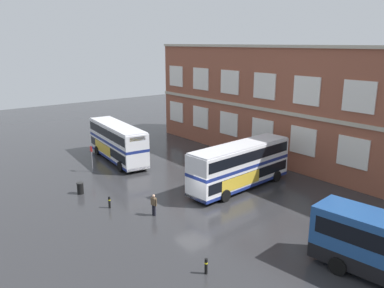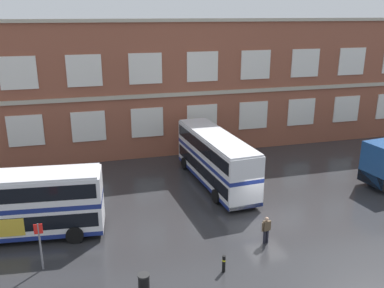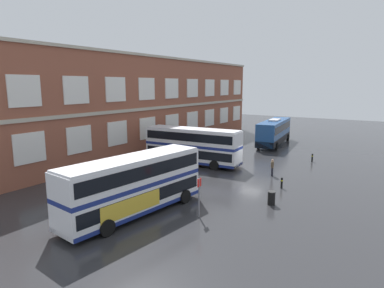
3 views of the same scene
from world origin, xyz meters
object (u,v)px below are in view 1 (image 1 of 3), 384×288
Objects in this scene: double_decker_near at (117,142)px; double_decker_middle at (240,165)px; station_litter_bin at (80,188)px; safety_bollard_west at (206,266)px; bus_stand_flag at (92,156)px; waiting_passenger at (154,204)px; safety_bollard_east at (109,202)px.

double_decker_near is 1.01× the size of double_decker_middle.
station_litter_bin is 16.05m from safety_bollard_west.
station_litter_bin is (-7.60, -11.91, -1.63)m from double_decker_middle.
double_decker_near is 4.49m from bus_stand_flag.
double_decker_near is at bearing 116.83° from bus_stand_flag.
double_decker_near is 10.21m from station_litter_bin.
bus_stand_flag is (-12.59, 0.72, 0.70)m from waiting_passenger.
waiting_passenger is at bearing 167.21° from safety_bollard_west.
station_litter_bin is at bearing -122.55° from double_decker_middle.
bus_stand_flag reaches higher than safety_bollard_west.
safety_bollard_west is 1.00× the size of safety_bollard_east.
bus_stand_flag is at bearing -63.17° from double_decker_near.
safety_bollard_west is at bearing 2.64° from station_litter_bin.
double_decker_middle reaches higher than safety_bollard_east.
bus_stand_flag is 21.13m from safety_bollard_west.
double_decker_near is 15.22m from double_decker_middle.
double_decker_middle is 6.56× the size of waiting_passenger.
double_decker_middle is 15.16m from bus_stand_flag.
waiting_passenger is 12.63m from bus_stand_flag.
safety_bollard_east is (-3.35, -2.03, -0.44)m from waiting_passenger.
bus_stand_flag is (2.01, -3.98, -0.51)m from double_decker_near.
waiting_passenger is at bearing 18.92° from station_litter_bin.
waiting_passenger is 1.79× the size of safety_bollard_west.
safety_bollard_west is at bearing -16.03° from double_decker_near.
bus_stand_flag is (-12.51, -8.56, -0.51)m from double_decker_middle.
double_decker_middle is (14.52, 4.58, 0.00)m from double_decker_near.
double_decker_middle is 11.89m from safety_bollard_east.
double_decker_middle is 11.75× the size of safety_bollard_west.
bus_stand_flag is 6.04m from station_litter_bin.
waiting_passenger is at bearing -3.27° from bus_stand_flag.
bus_stand_flag is at bearing 163.41° from safety_bollard_east.
double_decker_middle reaches higher than waiting_passenger.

